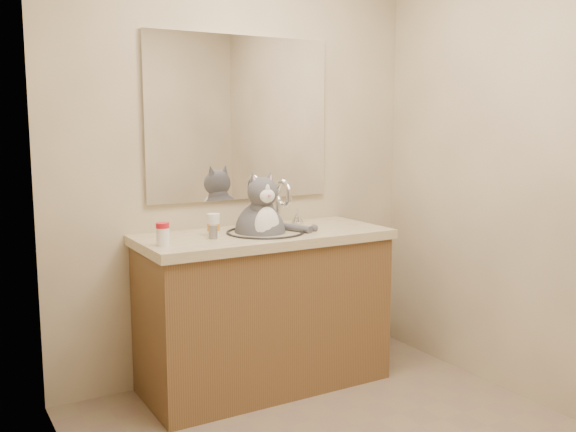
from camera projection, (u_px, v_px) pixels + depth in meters
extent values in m
cube|color=beige|center=(239.00, 163.00, 3.61)|extent=(2.20, 0.01, 2.40)
cube|color=beige|center=(94.00, 197.00, 1.98)|extent=(0.01, 2.50, 2.40)
cube|color=beige|center=(560.00, 170.00, 3.08)|extent=(0.01, 2.50, 2.40)
cube|color=brown|center=(264.00, 314.00, 3.47)|extent=(1.30, 0.55, 0.80)
cube|color=beige|center=(264.00, 237.00, 3.41)|extent=(1.34, 0.59, 0.05)
torus|color=black|center=(265.00, 232.00, 3.39)|extent=(0.42, 0.42, 0.02)
ellipsoid|color=white|center=(266.00, 247.00, 3.40)|extent=(0.40, 0.40, 0.15)
cylinder|color=silver|center=(278.00, 208.00, 3.61)|extent=(0.03, 0.03, 0.18)
torus|color=silver|center=(283.00, 193.00, 3.54)|extent=(0.03, 0.16, 0.16)
cone|color=silver|center=(297.00, 215.00, 3.68)|extent=(0.06, 0.06, 0.08)
cube|color=white|center=(240.00, 118.00, 3.55)|extent=(1.10, 0.02, 0.90)
cube|color=#B8AA8B|center=(106.00, 253.00, 2.13)|extent=(0.01, 1.20, 1.90)
ellipsoid|color=#4C4B51|center=(260.00, 236.00, 3.41)|extent=(0.30, 0.32, 0.36)
ellipsoid|color=white|center=(267.00, 228.00, 3.32)|extent=(0.15, 0.10, 0.23)
ellipsoid|color=#4C4B51|center=(263.00, 192.00, 3.34)|extent=(0.18, 0.16, 0.16)
ellipsoid|color=white|center=(267.00, 196.00, 3.28)|extent=(0.09, 0.05, 0.07)
sphere|color=#D88C8C|center=(269.00, 195.00, 3.26)|extent=(0.02, 0.02, 0.02)
cone|color=#4C4B51|center=(253.00, 178.00, 3.32)|extent=(0.07, 0.06, 0.08)
cone|color=#4C4B51|center=(270.00, 177.00, 3.36)|extent=(0.07, 0.06, 0.08)
cylinder|color=#4C4B51|center=(293.00, 228.00, 3.45)|extent=(0.12, 0.24, 0.04)
cylinder|color=white|center=(163.00, 237.00, 3.03)|extent=(0.08, 0.08, 0.09)
cylinder|color=red|center=(163.00, 225.00, 3.02)|extent=(0.08, 0.08, 0.03)
cylinder|color=white|center=(213.00, 227.00, 3.29)|extent=(0.08, 0.08, 0.09)
cylinder|color=orange|center=(213.00, 227.00, 3.29)|extent=(0.08, 0.08, 0.04)
cylinder|color=white|center=(213.00, 216.00, 3.28)|extent=(0.08, 0.08, 0.02)
cylinder|color=gray|center=(213.00, 232.00, 3.21)|extent=(0.05, 0.05, 0.07)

